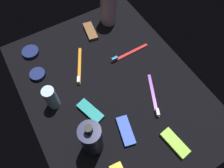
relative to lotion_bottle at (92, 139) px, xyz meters
The scene contains 13 objects.
ground_plane 24.76cm from the lotion_bottle, 45.97° to the right, with size 84.00×64.00×1.20cm, color black.
lotion_bottle is the anchor object (origin of this frame).
bodywash_bottle 58.36cm from the lotion_bottle, 35.07° to the right, with size 7.35×7.35×18.27cm.
deodorant_stick 21.79cm from the lotion_bottle, 14.16° to the left, with size 4.37×4.37×10.50cm, color silver.
toothbrush_red 41.18cm from the lotion_bottle, 48.83° to the right, with size 1.41×18.01×2.10cm.
toothbrush_purple 29.32cm from the lotion_bottle, 81.18° to the right, with size 16.78×8.79×2.10cm.
toothbrush_orange 33.09cm from the lotion_bottle, 17.63° to the right, with size 16.52×9.37×2.10cm.
snack_bar_lime 28.30cm from the lotion_bottle, 118.83° to the right, with size 10.40×4.00×1.50cm, color #8CD133.
snack_bar_teal 14.49cm from the lotion_bottle, 22.52° to the right, with size 10.40×4.00×1.50cm, color teal.
snack_bar_brown 51.56cm from the lotion_bottle, 26.41° to the right, with size 10.40×4.00×1.50cm, color brown.
snack_bar_blue 14.21cm from the lotion_bottle, 95.93° to the right, with size 10.40×4.00×1.50cm, color blue.
cream_tin_left 37.12cm from the lotion_bottle, ahead, with size 6.08×6.08×1.75cm, color navy.
cream_tin_right 48.80cm from the lotion_bottle, ahead, with size 6.96×6.96×1.66cm, color navy.
Camera 1 is at (-33.81, 19.89, 72.28)cm, focal length 34.02 mm.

